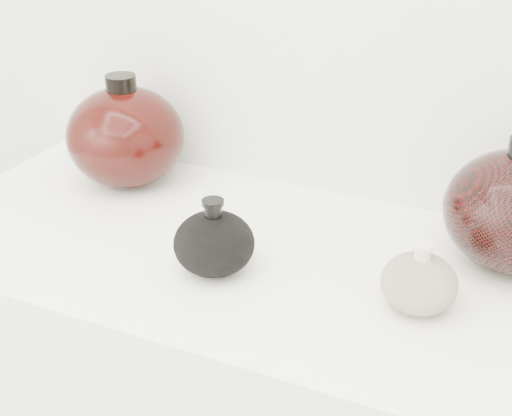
% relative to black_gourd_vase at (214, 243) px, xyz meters
% --- Properties ---
extents(black_gourd_vase, '(0.15, 0.15, 0.12)m').
position_rel_black_gourd_vase_xyz_m(black_gourd_vase, '(0.00, 0.00, 0.00)').
color(black_gourd_vase, black).
rests_on(black_gourd_vase, display_counter).
extents(cream_gourd_vase, '(0.11, 0.11, 0.10)m').
position_rel_black_gourd_vase_xyz_m(cream_gourd_vase, '(0.29, 0.03, -0.01)').
color(cream_gourd_vase, beige).
rests_on(cream_gourd_vase, display_counter).
extents(left_round_pot, '(0.25, 0.25, 0.20)m').
position_rel_black_gourd_vase_xyz_m(left_round_pot, '(-0.28, 0.20, 0.04)').
color(left_round_pot, black).
rests_on(left_round_pot, display_counter).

